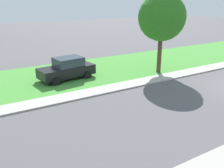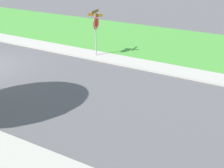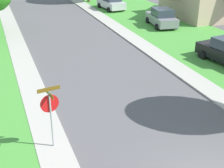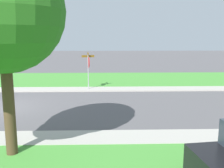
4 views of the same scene
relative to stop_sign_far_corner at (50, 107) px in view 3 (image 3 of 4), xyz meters
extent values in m
cube|color=#ADA89E|center=(9.36, 7.41, -1.84)|extent=(1.40, 56.00, 0.10)
cube|color=#479338|center=(14.06, 7.41, -1.85)|extent=(8.00, 56.00, 0.08)
cube|color=#ADA89E|center=(-0.04, 7.41, -1.84)|extent=(1.40, 56.00, 0.10)
cylinder|color=#9E9EA3|center=(0.00, -0.03, -0.59)|extent=(0.07, 0.07, 2.60)
cylinder|color=red|center=(0.00, 0.02, 0.16)|extent=(0.76, 0.15, 0.76)
cylinder|color=white|center=(-0.01, 0.04, 0.16)|extent=(0.66, 0.11, 0.67)
cylinder|color=red|center=(-0.01, 0.04, 0.16)|extent=(0.54, 0.09, 0.55)
cube|color=brown|center=(0.00, -0.03, 0.80)|extent=(0.91, 0.16, 0.16)
cube|color=brown|center=(0.00, -0.03, 0.61)|extent=(0.16, 0.91, 0.16)
cube|color=gray|center=(13.53, 15.83, -1.19)|extent=(2.35, 4.50, 0.76)
cube|color=#2D3842|center=(13.50, 15.64, -0.47)|extent=(1.86, 2.29, 0.68)
cylinder|color=black|center=(12.81, 17.27, -1.57)|extent=(0.32, 0.67, 0.64)
cylinder|color=black|center=(14.60, 17.04, -1.57)|extent=(0.32, 0.67, 0.64)
cylinder|color=black|center=(12.46, 14.63, -1.57)|extent=(0.32, 0.67, 0.64)
cylinder|color=black|center=(14.25, 14.39, -1.57)|extent=(0.32, 0.67, 0.64)
cylinder|color=black|center=(11.91, 6.75, -1.57)|extent=(0.32, 0.67, 0.64)
cylinder|color=black|center=(13.69, 6.97, -1.57)|extent=(0.32, 0.67, 0.64)
cube|color=silver|center=(11.69, 24.68, -1.19)|extent=(2.18, 4.44, 0.76)
cylinder|color=black|center=(10.68, 25.92, -1.57)|extent=(0.30, 0.66, 0.64)
cylinder|color=black|center=(12.47, 26.08, -1.57)|extent=(0.30, 0.66, 0.64)
cylinder|color=black|center=(10.92, 23.27, -1.57)|extent=(0.30, 0.66, 0.64)
cylinder|color=black|center=(12.71, 23.43, -1.57)|extent=(0.30, 0.66, 0.64)
cube|color=tan|center=(20.47, 17.92, -0.39)|extent=(8.72, 7.58, 3.00)
cube|color=#51331E|center=(20.30, 21.54, -0.84)|extent=(1.00, 0.11, 2.10)
camera|label=1|loc=(-4.72, 11.98, 4.19)|focal=39.47mm
camera|label=2|loc=(14.51, 9.46, 4.03)|focal=48.64mm
camera|label=3|loc=(-1.67, -11.40, 6.18)|focal=52.46mm
camera|label=4|loc=(18.73, 1.19, 1.98)|focal=41.29mm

